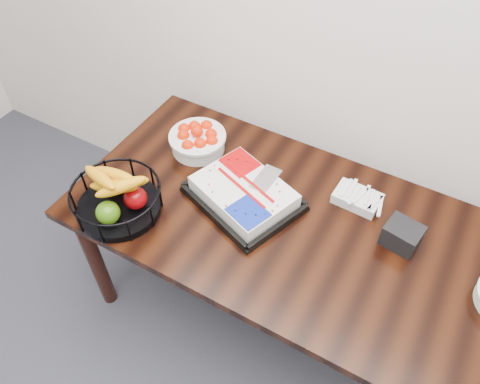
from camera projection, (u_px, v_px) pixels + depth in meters
The scene contains 6 objects.
table at pixel (291, 235), 1.92m from camera, with size 1.80×0.90×0.75m.
cake_tray at pixel (244, 194), 1.91m from camera, with size 0.52×0.47×0.09m.
tangerine_bowl at pixel (197, 137), 2.09m from camera, with size 0.26×0.26×0.16m.
fruit_basket at pixel (117, 197), 1.84m from camera, with size 0.36×0.36×0.19m.
fork_bag at pixel (357, 198), 1.91m from camera, with size 0.19×0.13×0.05m.
napkin_box at pixel (402, 235), 1.76m from camera, with size 0.13×0.11×0.09m, color black.
Camera 1 is at (0.38, 0.90, 2.22)m, focal length 35.00 mm.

